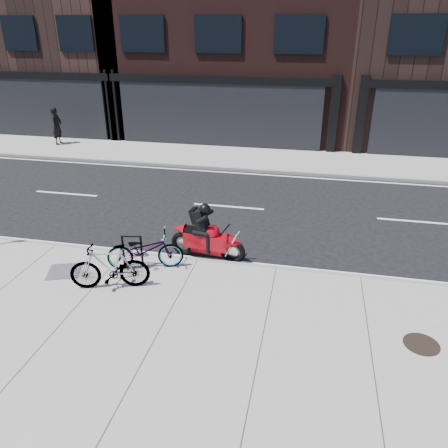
% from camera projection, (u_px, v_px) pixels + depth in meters
% --- Properties ---
extents(ground, '(120.00, 120.00, 0.00)m').
position_uv_depth(ground, '(215.00, 232.00, 12.91)').
color(ground, black).
rests_on(ground, ground).
extents(sidewalk_near, '(60.00, 6.00, 0.13)m').
position_uv_depth(sidewalk_near, '(157.00, 338.00, 8.43)').
color(sidewalk_near, gray).
rests_on(sidewalk_near, ground).
extents(sidewalk_far, '(60.00, 3.50, 0.13)m').
position_uv_depth(sidewalk_far, '(253.00, 158.00, 19.78)').
color(sidewalk_far, gray).
rests_on(sidewalk_far, ground).
extents(building_midwest, '(10.00, 10.00, 12.00)m').
position_uv_depth(building_midwest, '(70.00, 17.00, 25.57)').
color(building_midwest, black).
rests_on(building_midwest, ground).
extents(bike_rack, '(0.51, 0.13, 0.86)m').
position_uv_depth(bike_rack, '(132.00, 248.00, 10.61)').
color(bike_rack, black).
rests_on(bike_rack, sidewalk_near).
extents(bicycle_front, '(1.95, 1.16, 0.97)m').
position_uv_depth(bicycle_front, '(145.00, 250.00, 10.55)').
color(bicycle_front, gray).
rests_on(bicycle_front, sidewalk_near).
extents(bicycle_rear, '(1.85, 0.98, 1.07)m').
position_uv_depth(bicycle_rear, '(109.00, 267.00, 9.72)').
color(bicycle_rear, gray).
rests_on(bicycle_rear, sidewalk_near).
extents(motorcycle, '(2.06, 0.68, 1.54)m').
position_uv_depth(motorcycle, '(210.00, 237.00, 11.17)').
color(motorcycle, black).
rests_on(motorcycle, ground).
extents(pedestrian, '(0.47, 0.68, 1.82)m').
position_uv_depth(pedestrian, '(57.00, 126.00, 21.55)').
color(pedestrian, black).
rests_on(pedestrian, sidewalk_far).
extents(manhole_cover, '(0.76, 0.76, 0.02)m').
position_uv_depth(manhole_cover, '(421.00, 344.00, 8.16)').
color(manhole_cover, black).
rests_on(manhole_cover, sidewalk_near).
extents(utility_grate, '(0.96, 0.96, 0.02)m').
position_uv_depth(utility_grate, '(64.00, 271.00, 10.57)').
color(utility_grate, '#57575A').
rests_on(utility_grate, sidewalk_near).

